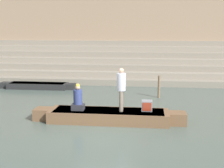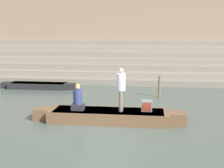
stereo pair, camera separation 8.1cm
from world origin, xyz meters
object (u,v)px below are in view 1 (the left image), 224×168
(moored_boat_shore, at_px, (38,85))
(mooring_post, at_px, (159,87))
(person_rowing, at_px, (78,100))
(tv_set, at_px, (147,106))
(person_standing, at_px, (121,87))
(rowboat_main, at_px, (109,116))

(moored_boat_shore, xyz_separation_m, mooring_post, (7.70, -1.74, 0.42))
(person_rowing, distance_m, tv_set, 2.87)
(person_standing, height_order, person_rowing, person_standing)
(tv_set, xyz_separation_m, mooring_post, (0.63, 4.77, -0.08))
(person_rowing, bearing_deg, tv_set, 20.19)
(rowboat_main, height_order, moored_boat_shore, rowboat_main)
(person_rowing, bearing_deg, person_standing, 17.54)
(person_rowing, xyz_separation_m, mooring_post, (3.49, 4.99, -0.31))
(person_rowing, distance_m, mooring_post, 6.10)
(person_rowing, bearing_deg, moored_boat_shore, 137.69)
(person_standing, bearing_deg, person_rowing, -173.76)
(rowboat_main, bearing_deg, mooring_post, 63.49)
(person_standing, distance_m, moored_boat_shore, 9.08)
(tv_set, bearing_deg, person_rowing, -177.35)
(person_standing, relative_size, person_rowing, 1.59)
(tv_set, height_order, moored_boat_shore, tv_set)
(person_standing, distance_m, tv_set, 1.34)
(rowboat_main, distance_m, person_standing, 1.35)
(person_standing, height_order, tv_set, person_standing)
(rowboat_main, distance_m, tv_set, 1.65)
(moored_boat_shore, bearing_deg, mooring_post, -8.73)
(rowboat_main, xyz_separation_m, tv_set, (1.58, 0.15, 0.44))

